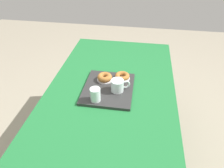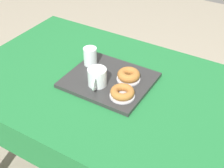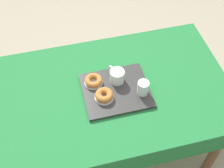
# 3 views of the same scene
# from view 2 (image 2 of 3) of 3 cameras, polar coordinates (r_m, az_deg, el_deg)

# --- Properties ---
(dining_table) EXTENTS (1.47, 0.88, 0.73)m
(dining_table) POSITION_cam_2_polar(r_m,az_deg,el_deg) (1.49, 0.68, -3.27)
(dining_table) COLOR #1E6B33
(dining_table) RESTS_ON ground
(serving_tray) EXTENTS (0.39, 0.34, 0.02)m
(serving_tray) POSITION_cam_2_polar(r_m,az_deg,el_deg) (1.46, -0.53, 0.72)
(serving_tray) COLOR #2D2D2D
(serving_tray) RESTS_ON dining_table
(tea_mug_left) EXTENTS (0.09, 0.13, 0.08)m
(tea_mug_left) POSITION_cam_2_polar(r_m,az_deg,el_deg) (1.39, -2.75, 1.17)
(tea_mug_left) COLOR silver
(tea_mug_left) RESTS_ON serving_tray
(water_glass_near) EXTENTS (0.07, 0.07, 0.09)m
(water_glass_near) POSITION_cam_2_polar(r_m,az_deg,el_deg) (1.53, -3.99, 4.97)
(water_glass_near) COLOR silver
(water_glass_near) RESTS_ON serving_tray
(donut_plate_left) EXTENTS (0.11, 0.11, 0.01)m
(donut_plate_left) POSITION_cam_2_polar(r_m,az_deg,el_deg) (1.45, 3.02, 0.97)
(donut_plate_left) COLOR silver
(donut_plate_left) RESTS_ON serving_tray
(sugar_donut_left) EXTENTS (0.10, 0.10, 0.04)m
(sugar_donut_left) POSITION_cam_2_polar(r_m,az_deg,el_deg) (1.43, 3.05, 1.70)
(sugar_donut_left) COLOR #A3662D
(sugar_donut_left) RESTS_ON donut_plate_left
(donut_plate_right) EXTENTS (0.11, 0.11, 0.01)m
(donut_plate_right) POSITION_cam_2_polar(r_m,az_deg,el_deg) (1.35, 1.89, -2.13)
(donut_plate_right) COLOR silver
(donut_plate_right) RESTS_ON serving_tray
(sugar_donut_right) EXTENTS (0.10, 0.10, 0.03)m
(sugar_donut_right) POSITION_cam_2_polar(r_m,az_deg,el_deg) (1.34, 1.91, -1.46)
(sugar_donut_right) COLOR #A3662D
(sugar_donut_right) RESTS_ON donut_plate_right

